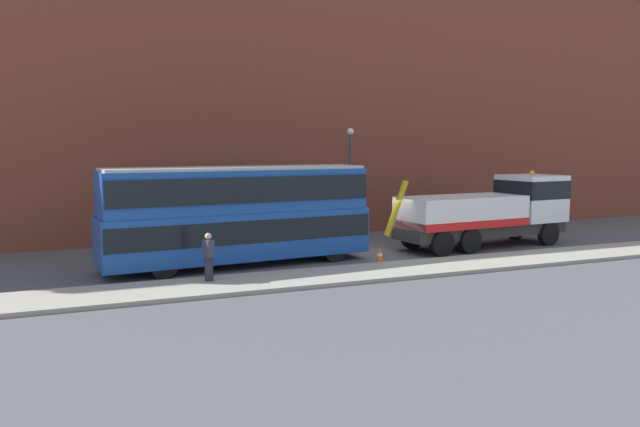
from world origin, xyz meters
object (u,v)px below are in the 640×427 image
(traffic_cone_near_bus, at_px, (380,256))
(street_lamp, at_px, (350,173))
(pedestrian_onlooker, at_px, (209,258))
(recovery_tow_truck, at_px, (490,211))
(double_decker_bus, at_px, (238,212))

(traffic_cone_near_bus, relative_size, street_lamp, 0.12)
(pedestrian_onlooker, xyz_separation_m, street_lamp, (9.40, 8.31, 2.49))
(traffic_cone_near_bus, bearing_deg, pedestrian_onlooker, -171.64)
(recovery_tow_truck, bearing_deg, pedestrian_onlooker, -172.84)
(double_decker_bus, bearing_deg, recovery_tow_truck, -4.71)
(recovery_tow_truck, xyz_separation_m, traffic_cone_near_bus, (-7.10, -2.00, -1.42))
(recovery_tow_truck, xyz_separation_m, pedestrian_onlooker, (-14.47, -3.09, -0.77))
(pedestrian_onlooker, xyz_separation_m, traffic_cone_near_bus, (7.38, 1.08, -0.64))
(recovery_tow_truck, height_order, traffic_cone_near_bus, recovery_tow_truck)
(double_decker_bus, distance_m, pedestrian_onlooker, 3.79)
(recovery_tow_truck, distance_m, pedestrian_onlooker, 14.82)
(double_decker_bus, height_order, traffic_cone_near_bus, double_decker_bus)
(double_decker_bus, relative_size, street_lamp, 1.92)
(recovery_tow_truck, height_order, double_decker_bus, double_decker_bus)
(traffic_cone_near_bus, height_order, street_lamp, street_lamp)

